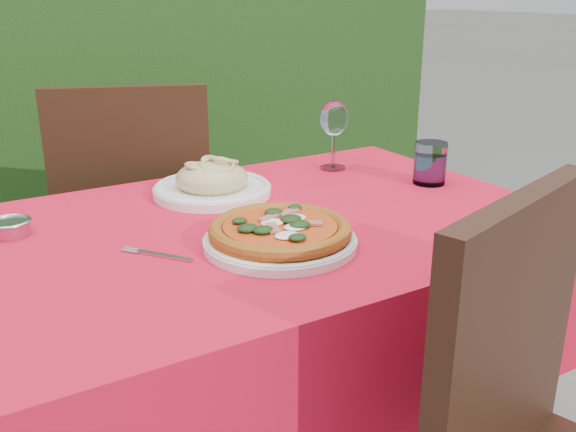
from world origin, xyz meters
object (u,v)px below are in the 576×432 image
water_glass (430,165)px  steel_ramekin (10,228)px  chair_far (137,219)px  pasta_plate (212,183)px  wine_glass (334,121)px  pizza_plate (280,234)px  fork (164,256)px

water_glass → steel_ramekin: water_glass is taller
chair_far → pasta_plate: size_ratio=3.41×
wine_glass → chair_far: bearing=138.8°
chair_far → pizza_plate: chair_far is taller
wine_glass → pasta_plate: bearing=-173.9°
water_glass → wine_glass: size_ratio=0.57×
pasta_plate → fork: 0.39m
chair_far → steel_ramekin: bearing=69.4°
water_glass → chair_far: bearing=132.4°
pizza_plate → fork: 0.22m
water_glass → wine_glass: (-0.13, 0.24, 0.09)m
water_glass → fork: size_ratio=0.66×
water_glass → wine_glass: 0.29m
pizza_plate → wine_glass: (0.42, 0.41, 0.11)m
chair_far → water_glass: 0.89m
chair_far → wine_glass: 0.68m
pasta_plate → chair_far: bearing=97.8°
water_glass → fork: bearing=-172.2°
pasta_plate → wine_glass: size_ratio=1.50×
wine_glass → steel_ramekin: size_ratio=2.44×
pizza_plate → wine_glass: size_ratio=1.57×
wine_glass → steel_ramekin: bearing=-174.8°
pasta_plate → water_glass: water_glass is taller
pasta_plate → steel_ramekin: size_ratio=3.65×
pizza_plate → pasta_plate: 0.37m
chair_far → pasta_plate: 0.49m
pizza_plate → wine_glass: wine_glass is taller
pizza_plate → steel_ramekin: 0.55m
pasta_plate → water_glass: bearing=-21.2°
pizza_plate → fork: pizza_plate is taller
pasta_plate → steel_ramekin: pasta_plate is taller
chair_far → steel_ramekin: chair_far is taller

